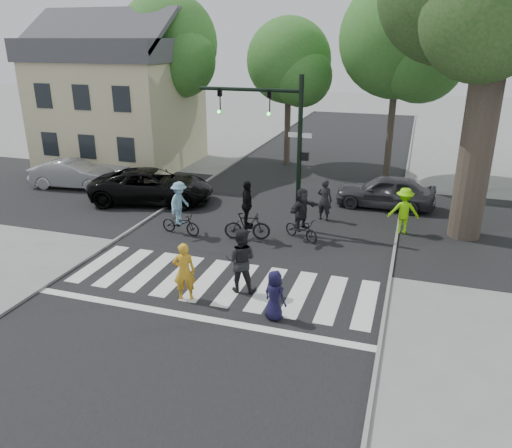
# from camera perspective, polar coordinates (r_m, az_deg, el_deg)

# --- Properties ---
(ground) EXTENTS (120.00, 120.00, 0.00)m
(ground) POSITION_cam_1_polar(r_m,az_deg,el_deg) (15.06, -5.38, -8.27)
(ground) COLOR gray
(ground) RESTS_ON ground
(road_stem) EXTENTS (10.00, 70.00, 0.01)m
(road_stem) POSITION_cam_1_polar(r_m,az_deg,el_deg) (19.30, 0.41, -1.45)
(road_stem) COLOR black
(road_stem) RESTS_ON ground
(road_cross) EXTENTS (70.00, 10.00, 0.01)m
(road_cross) POSITION_cam_1_polar(r_m,az_deg,el_deg) (22.00, 2.77, 1.34)
(road_cross) COLOR black
(road_cross) RESTS_ON ground
(curb_left) EXTENTS (0.10, 70.00, 0.10)m
(curb_left) POSITION_cam_1_polar(r_m,az_deg,el_deg) (21.25, -12.69, 0.26)
(curb_left) COLOR gray
(curb_left) RESTS_ON ground
(curb_right) EXTENTS (0.10, 70.00, 0.10)m
(curb_right) POSITION_cam_1_polar(r_m,az_deg,el_deg) (18.52, 15.51, -3.07)
(curb_right) COLOR gray
(curb_right) RESTS_ON ground
(crosswalk) EXTENTS (10.00, 3.85, 0.01)m
(crosswalk) POSITION_cam_1_polar(r_m,az_deg,el_deg) (15.59, -4.43, -7.14)
(crosswalk) COLOR silver
(crosswalk) RESTS_ON ground
(traffic_signal) EXTENTS (4.45, 0.29, 6.00)m
(traffic_signal) POSITION_cam_1_polar(r_m,az_deg,el_deg) (19.23, 2.56, 10.55)
(traffic_signal) COLOR black
(traffic_signal) RESTS_ON ground
(bg_tree_0) EXTENTS (5.46, 5.20, 8.97)m
(bg_tree_0) POSITION_cam_1_polar(r_m,az_deg,el_deg) (33.97, -17.18, 17.86)
(bg_tree_0) COLOR brown
(bg_tree_0) RESTS_ON ground
(bg_tree_1) EXTENTS (6.09, 5.80, 9.80)m
(bg_tree_1) POSITION_cam_1_polar(r_m,az_deg,el_deg) (30.94, -9.70, 19.21)
(bg_tree_1) COLOR brown
(bg_tree_1) RESTS_ON ground
(bg_tree_2) EXTENTS (5.04, 4.80, 8.40)m
(bg_tree_2) POSITION_cam_1_polar(r_m,az_deg,el_deg) (29.59, 4.15, 17.69)
(bg_tree_2) COLOR brown
(bg_tree_2) RESTS_ON ground
(bg_tree_3) EXTENTS (6.30, 6.00, 10.20)m
(bg_tree_3) POSITION_cam_1_polar(r_m,az_deg,el_deg) (27.36, 16.62, 19.15)
(bg_tree_3) COLOR brown
(bg_tree_3) RESTS_ON ground
(house) EXTENTS (8.40, 8.10, 8.82)m
(house) POSITION_cam_1_polar(r_m,az_deg,el_deg) (31.22, -15.36, 13.54)
(house) COLOR beige
(house) RESTS_ON ground
(pedestrian_woman) EXTENTS (0.75, 0.62, 1.77)m
(pedestrian_woman) POSITION_cam_1_polar(r_m,az_deg,el_deg) (14.64, -8.21, -5.38)
(pedestrian_woman) COLOR gold
(pedestrian_woman) RESTS_ON ground
(pedestrian_child) EXTENTS (0.82, 0.70, 1.43)m
(pedestrian_child) POSITION_cam_1_polar(r_m,az_deg,el_deg) (13.59, 2.13, -8.15)
(pedestrian_child) COLOR #151233
(pedestrian_child) RESTS_ON ground
(pedestrian_adult) EXTENTS (1.07, 0.89, 2.00)m
(pedestrian_adult) POSITION_cam_1_polar(r_m,az_deg,el_deg) (14.92, -1.77, -4.18)
(pedestrian_adult) COLOR black
(pedestrian_adult) RESTS_ON ground
(cyclist_left) EXTENTS (1.73, 1.15, 2.11)m
(cyclist_left) POSITION_cam_1_polar(r_m,az_deg,el_deg) (19.48, -8.68, 1.38)
(cyclist_left) COLOR black
(cyclist_left) RESTS_ON ground
(cyclist_mid) EXTENTS (1.82, 1.14, 2.29)m
(cyclist_mid) POSITION_cam_1_polar(r_m,az_deg,el_deg) (18.77, -1.02, 0.94)
(cyclist_mid) COLOR black
(cyclist_mid) RESTS_ON ground
(cyclist_right) EXTENTS (1.66, 1.53, 2.02)m
(cyclist_right) POSITION_cam_1_polar(r_m,az_deg,el_deg) (18.82, 5.26, 0.79)
(cyclist_right) COLOR black
(cyclist_right) RESTS_ON ground
(car_suv) EXTENTS (6.04, 3.83, 1.55)m
(car_suv) POSITION_cam_1_polar(r_m,az_deg,el_deg) (23.63, -11.75, 4.26)
(car_suv) COLOR black
(car_suv) RESTS_ON ground
(car_silver) EXTENTS (4.47, 2.07, 1.42)m
(car_silver) POSITION_cam_1_polar(r_m,az_deg,el_deg) (27.17, -20.16, 5.39)
(car_silver) COLOR #A6A8AC
(car_silver) RESTS_ON ground
(car_grey) EXTENTS (4.39, 1.82, 1.49)m
(car_grey) POSITION_cam_1_polar(r_m,az_deg,el_deg) (23.19, 14.56, 3.63)
(car_grey) COLOR #3A393F
(car_grey) RESTS_ON ground
(bystander_hivis) EXTENTS (1.27, 0.85, 1.83)m
(bystander_hivis) POSITION_cam_1_polar(r_m,az_deg,el_deg) (20.23, 16.54, 1.47)
(bystander_hivis) COLOR #89FE08
(bystander_hivis) RESTS_ON ground
(bystander_dark) EXTENTS (0.72, 0.55, 1.77)m
(bystander_dark) POSITION_cam_1_polar(r_m,az_deg,el_deg) (21.00, 7.84, 2.75)
(bystander_dark) COLOR black
(bystander_dark) RESTS_ON ground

